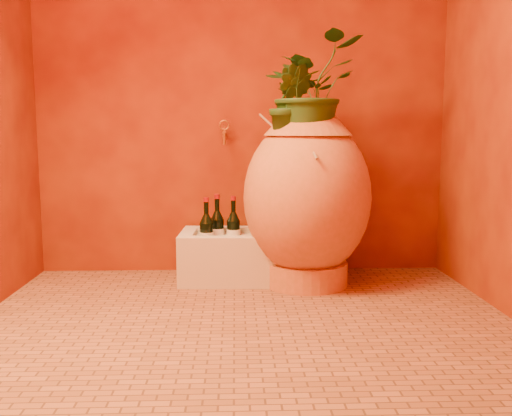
{
  "coord_description": "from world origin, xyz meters",
  "views": [
    {
      "loc": [
        -0.04,
        -2.55,
        0.87
      ],
      "look_at": [
        0.06,
        0.35,
        0.48
      ],
      "focal_mm": 40.0,
      "sensor_mm": 36.0,
      "label": 1
    }
  ],
  "objects_px": {
    "wine_bottle_a": "(233,232)",
    "wall_tap": "(224,131)",
    "wine_bottle_c": "(217,231)",
    "amphora": "(307,196)",
    "stone_basin": "(234,257)",
    "wine_bottle_b": "(207,235)"
  },
  "relations": [
    {
      "from": "wine_bottle_c",
      "to": "wall_tap",
      "type": "distance_m",
      "value": 0.6
    },
    {
      "from": "wine_bottle_b",
      "to": "wine_bottle_c",
      "type": "xyz_separation_m",
      "value": [
        0.06,
        0.11,
        0.0
      ]
    },
    {
      "from": "stone_basin",
      "to": "wall_tap",
      "type": "height_order",
      "value": "wall_tap"
    },
    {
      "from": "wine_bottle_c",
      "to": "amphora",
      "type": "bearing_deg",
      "value": -20.81
    },
    {
      "from": "stone_basin",
      "to": "wine_bottle_b",
      "type": "height_order",
      "value": "wine_bottle_b"
    },
    {
      "from": "wine_bottle_a",
      "to": "wine_bottle_c",
      "type": "distance_m",
      "value": 0.1
    },
    {
      "from": "stone_basin",
      "to": "wine_bottle_c",
      "type": "xyz_separation_m",
      "value": [
        -0.1,
        0.07,
        0.14
      ]
    },
    {
      "from": "amphora",
      "to": "stone_basin",
      "type": "relative_size",
      "value": 1.61
    },
    {
      "from": "stone_basin",
      "to": "wine_bottle_b",
      "type": "bearing_deg",
      "value": -165.22
    },
    {
      "from": "amphora",
      "to": "wine_bottle_c",
      "type": "height_order",
      "value": "amphora"
    },
    {
      "from": "wine_bottle_c",
      "to": "wine_bottle_a",
      "type": "bearing_deg",
      "value": -9.44
    },
    {
      "from": "wine_bottle_a",
      "to": "wall_tap",
      "type": "distance_m",
      "value": 0.61
    },
    {
      "from": "wine_bottle_a",
      "to": "wine_bottle_b",
      "type": "height_order",
      "value": "wine_bottle_b"
    },
    {
      "from": "amphora",
      "to": "wall_tap",
      "type": "distance_m",
      "value": 0.66
    },
    {
      "from": "wall_tap",
      "to": "wine_bottle_b",
      "type": "bearing_deg",
      "value": -115.49
    },
    {
      "from": "wine_bottle_a",
      "to": "wall_tap",
      "type": "bearing_deg",
      "value": 113.92
    },
    {
      "from": "stone_basin",
      "to": "wine_bottle_c",
      "type": "height_order",
      "value": "wine_bottle_c"
    },
    {
      "from": "amphora",
      "to": "stone_basin",
      "type": "bearing_deg",
      "value": 163.35
    },
    {
      "from": "amphora",
      "to": "wine_bottle_b",
      "type": "bearing_deg",
      "value": 171.81
    },
    {
      "from": "amphora",
      "to": "wine_bottle_c",
      "type": "bearing_deg",
      "value": 159.19
    },
    {
      "from": "wine_bottle_c",
      "to": "wall_tap",
      "type": "relative_size",
      "value": 2.3
    },
    {
      "from": "wine_bottle_c",
      "to": "wine_bottle_b",
      "type": "bearing_deg",
      "value": -117.59
    }
  ]
}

